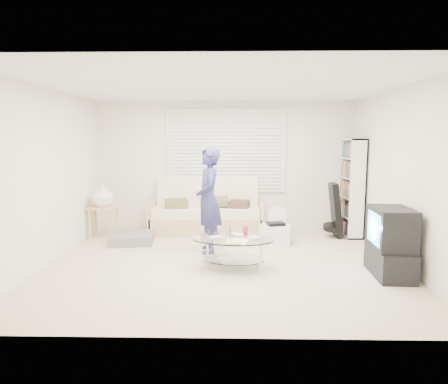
{
  "coord_description": "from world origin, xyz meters",
  "views": [
    {
      "loc": [
        0.13,
        -5.64,
        1.79
      ],
      "look_at": [
        0.0,
        0.3,
        0.99
      ],
      "focal_mm": 32.0,
      "sensor_mm": 36.0,
      "label": 1
    }
  ],
  "objects_px": {
    "coffee_table": "(233,244)",
    "bookshelf": "(351,187)",
    "futon_sofa": "(207,215)",
    "tv_unit": "(391,243)"
  },
  "relations": [
    {
      "from": "futon_sofa",
      "to": "coffee_table",
      "type": "bearing_deg",
      "value": -76.81
    },
    {
      "from": "futon_sofa",
      "to": "tv_unit",
      "type": "bearing_deg",
      "value": -43.26
    },
    {
      "from": "bookshelf",
      "to": "tv_unit",
      "type": "xyz_separation_m",
      "value": [
        -0.13,
        -2.23,
        -0.46
      ]
    },
    {
      "from": "coffee_table",
      "to": "bookshelf",
      "type": "bearing_deg",
      "value": 41.98
    },
    {
      "from": "futon_sofa",
      "to": "tv_unit",
      "type": "relative_size",
      "value": 2.36
    },
    {
      "from": "bookshelf",
      "to": "tv_unit",
      "type": "bearing_deg",
      "value": -93.22
    },
    {
      "from": "bookshelf",
      "to": "coffee_table",
      "type": "xyz_separation_m",
      "value": [
        -2.18,
        -1.96,
        -0.55
      ]
    },
    {
      "from": "futon_sofa",
      "to": "coffee_table",
      "type": "height_order",
      "value": "futon_sofa"
    },
    {
      "from": "bookshelf",
      "to": "coffee_table",
      "type": "distance_m",
      "value": 2.99
    },
    {
      "from": "futon_sofa",
      "to": "bookshelf",
      "type": "xyz_separation_m",
      "value": [
        2.69,
        -0.18,
        0.55
      ]
    }
  ]
}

